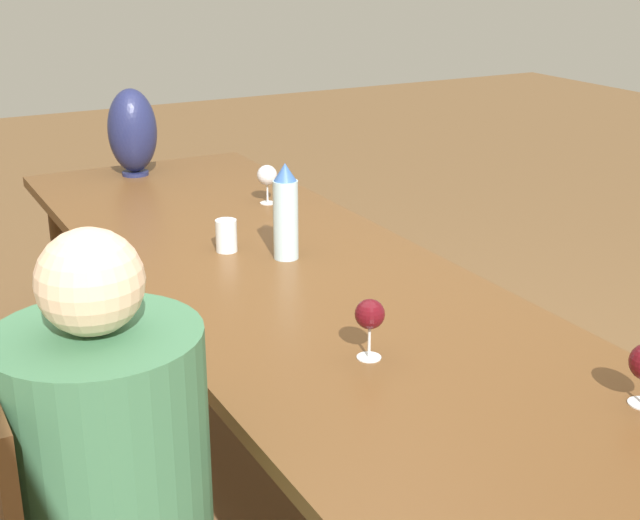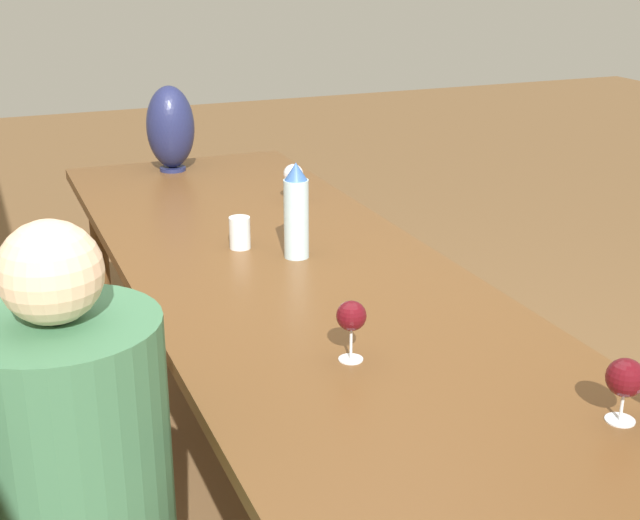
% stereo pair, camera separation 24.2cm
% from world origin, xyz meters
% --- Properties ---
extents(ground_plane, '(14.00, 14.00, 0.00)m').
position_xyz_m(ground_plane, '(0.00, 0.00, 0.00)').
color(ground_plane, brown).
extents(dining_table, '(3.15, 0.95, 0.74)m').
position_xyz_m(dining_table, '(0.00, 0.00, 0.68)').
color(dining_table, brown).
rests_on(dining_table, ground_plane).
extents(water_bottle, '(0.08, 0.08, 0.30)m').
position_xyz_m(water_bottle, '(0.18, -0.05, 0.88)').
color(water_bottle, '#ADCCD6').
rests_on(water_bottle, dining_table).
extents(water_tumbler, '(0.07, 0.07, 0.10)m').
position_xyz_m(water_tumbler, '(0.32, 0.09, 0.79)').
color(water_tumbler, silver).
rests_on(water_tumbler, dining_table).
extents(vase, '(0.20, 0.20, 0.36)m').
position_xyz_m(vase, '(1.39, 0.05, 0.92)').
color(vase, '#1E234C').
rests_on(vase, dining_table).
extents(wine_glass_1, '(0.07, 0.07, 0.14)m').
position_xyz_m(wine_glass_1, '(0.75, -0.25, 0.84)').
color(wine_glass_1, silver).
rests_on(wine_glass_1, dining_table).
extents(wine_glass_3, '(0.07, 0.07, 0.15)m').
position_xyz_m(wine_glass_3, '(-0.54, 0.09, 0.85)').
color(wine_glass_3, silver).
rests_on(wine_glass_3, dining_table).
extents(person_near, '(0.39, 0.39, 1.19)m').
position_xyz_m(person_near, '(-0.66, 0.73, 0.63)').
color(person_near, '#2D2D38').
rests_on(person_near, ground_plane).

